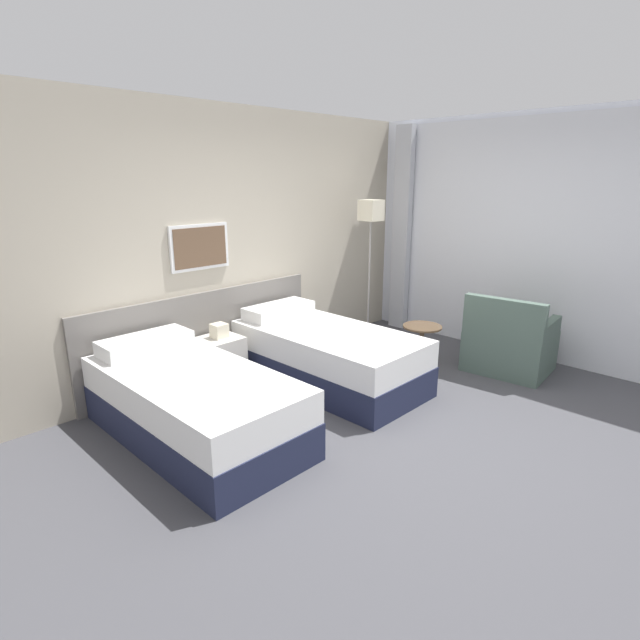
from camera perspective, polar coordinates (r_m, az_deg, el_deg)
The scene contains 9 objects.
ground_plane at distance 4.31m, azimuth 10.25°, elevation -12.08°, with size 16.00×16.00×0.00m, color #47474C.
wall_headboard at distance 5.36m, azimuth -9.13°, elevation 8.22°, with size 10.00×0.10×2.70m.
wall_window at distance 6.03m, azimuth 24.78°, elevation 8.20°, with size 0.21×4.66×2.70m.
bed_near_door at distance 4.13m, azimuth -14.29°, elevation -9.22°, with size 0.96×1.94×0.69m.
bed_near_window at distance 5.02m, azimuth 0.77°, elevation -4.05°, with size 0.96×1.94×0.69m.
nightstand at distance 5.09m, azimuth -11.25°, elevation -4.47°, with size 0.39×0.38×0.63m.
floor_lamp at distance 6.06m, azimuth 5.81°, elevation 10.79°, with size 0.24×0.24×1.75m.
side_table at distance 5.43m, azimuth 11.54°, elevation -2.17°, with size 0.41×0.41×0.50m.
armchair at distance 5.69m, azimuth 20.81°, elevation -2.75°, with size 0.79×0.88×0.85m.
Camera 1 is at (-3.20, -2.07, 2.03)m, focal length 28.00 mm.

